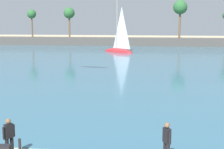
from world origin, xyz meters
TOP-DOWN VIEW (x-y plane):
  - sea at (0.00, 59.11)m, footprint 220.00×104.48m
  - palm_headland at (2.98, 71.29)m, footprint 94.69×6.03m
  - person_rigging_by_gear at (-4.13, 5.82)m, footprint 0.35×0.48m
  - person_at_waterline at (2.19, 6.19)m, footprint 0.33×0.50m
  - sailboat_far_left at (-5.35, 53.15)m, footprint 6.70×6.08m

SIDE VIEW (x-z plane):
  - sea at x=0.00m, z-range 0.00..0.06m
  - person_rigging_by_gear at x=-4.13m, z-range 0.06..1.73m
  - person_at_waterline at x=2.19m, z-range 0.06..1.73m
  - sailboat_far_left at x=-5.35m, z-range -4.09..6.03m
  - palm_headland at x=2.98m, z-range -3.55..7.98m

